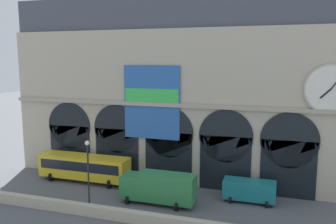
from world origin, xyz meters
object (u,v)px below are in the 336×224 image
Objects in this scene: bus_midwest at (84,167)px; street_lamp_quayside at (88,167)px; box_truck_center at (159,187)px; van_mideast at (249,190)px.

street_lamp_quayside is (4.79, -7.07, 2.63)m from bus_midwest.
street_lamp_quayside is at bearing -55.86° from bus_midwest.
bus_midwest is 11.03m from box_truck_center.
street_lamp_quayside reaches higher than van_mideast.
street_lamp_quayside is at bearing -146.89° from box_truck_center.
bus_midwest is at bearing 179.59° from van_mideast.
street_lamp_quayside reaches higher than bus_midwest.
bus_midwest reaches higher than van_mideast.
box_truck_center is 1.09× the size of street_lamp_quayside.
van_mideast is 16.19m from street_lamp_quayside.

